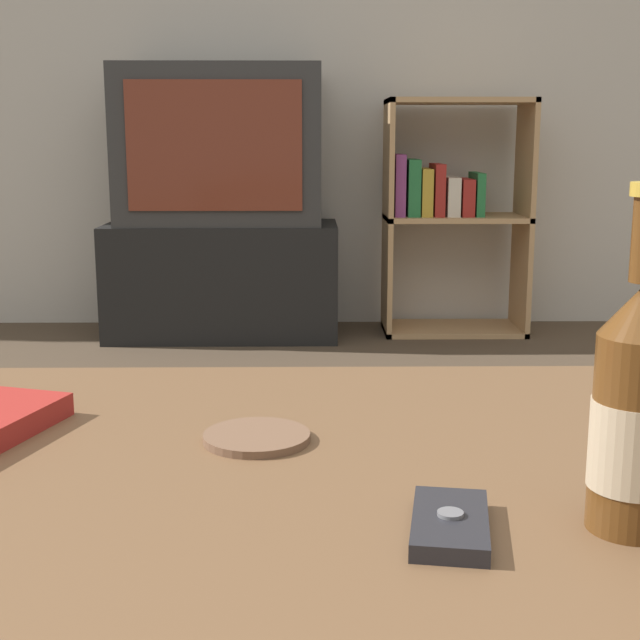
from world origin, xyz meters
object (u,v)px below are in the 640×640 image
Objects in this scene: bookshelf at (448,208)px; beer_bottle at (637,410)px; tv_stand at (223,280)px; cell_phone at (450,524)px; television at (220,145)px.

bookshelf is 3.52× the size of beer_bottle.
cell_phone is (0.44, -2.83, 0.27)m from tv_stand.
television is 2.95× the size of beer_bottle.
tv_stand is 0.93m from bookshelf.
tv_stand is at bearing 90.00° from television.
television is at bearing 108.26° from cell_phone.
television is (0.00, -0.00, 0.52)m from tv_stand.
television is 6.61× the size of cell_phone.
beer_bottle is (-0.31, -2.88, 0.08)m from bookshelf.
television reaches higher than beer_bottle.
tv_stand is at bearing 101.59° from beer_bottle.
tv_stand is 1.16× the size of television.
cell_phone is at bearing -177.19° from beer_bottle.
bookshelf reaches higher than cell_phone.
beer_bottle reaches higher than cell_phone.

